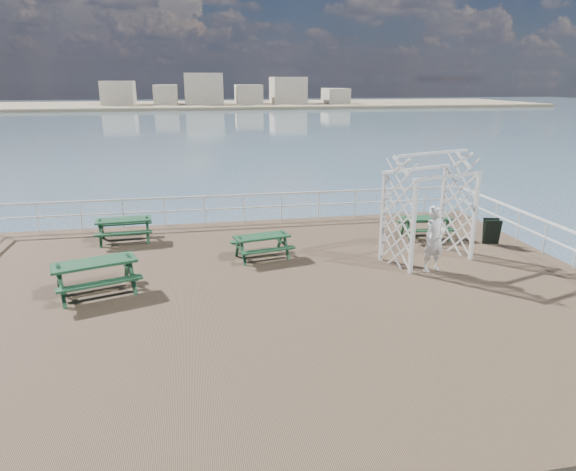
# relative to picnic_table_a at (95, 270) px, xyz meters

# --- Properties ---
(ground) EXTENTS (18.00, 14.00, 0.30)m
(ground) POSITION_rel_picnic_table_a_xyz_m (4.41, -0.70, -0.78)
(ground) COLOR brown
(ground) RESTS_ON ground
(sea_backdrop) EXTENTS (300.00, 300.00, 9.20)m
(sea_backdrop) POSITION_rel_picnic_table_a_xyz_m (16.95, 133.37, -1.13)
(sea_backdrop) COLOR #3B5464
(sea_backdrop) RESTS_ON ground
(railing) EXTENTS (17.77, 13.76, 1.10)m
(railing) POSITION_rel_picnic_table_a_xyz_m (4.34, 1.87, 0.25)
(railing) COLOR silver
(railing) RESTS_ON ground
(picnic_table_a) EXTENTS (2.42, 2.17, 0.98)m
(picnic_table_a) POSITION_rel_picnic_table_a_xyz_m (0.00, 0.00, 0.00)
(picnic_table_a) COLOR #153C24
(picnic_table_a) RESTS_ON ground
(picnic_table_b) EXTENTS (1.90, 1.57, 0.87)m
(picnic_table_b) POSITION_rel_picnic_table_a_xyz_m (0.20, 4.46, -0.07)
(picnic_table_b) COLOR #153C24
(picnic_table_b) RESTS_ON ground
(picnic_table_c) EXTENTS (1.78, 1.48, 0.81)m
(picnic_table_c) POSITION_rel_picnic_table_a_xyz_m (10.38, 3.01, -0.11)
(picnic_table_c) COLOR #153C24
(picnic_table_c) RESTS_ON ground
(picnic_table_d) EXTENTS (1.90, 1.65, 0.81)m
(picnic_table_d) POSITION_rel_picnic_table_a_xyz_m (4.53, 1.92, -0.11)
(picnic_table_d) COLOR #153C24
(picnic_table_d) RESTS_ON ground
(trellis_arbor) EXTENTS (2.94, 2.16, 3.27)m
(trellis_arbor) POSITION_rel_picnic_table_a_xyz_m (9.41, 0.88, 0.83)
(trellis_arbor) COLOR silver
(trellis_arbor) RESTS_ON ground
(sandwich_board) EXTENTS (0.61, 0.52, 0.86)m
(sandwich_board) POSITION_rel_picnic_table_a_xyz_m (12.21, 1.92, -0.21)
(sandwich_board) COLOR black
(sandwich_board) RESTS_ON ground
(person) EXTENTS (0.78, 0.60, 1.89)m
(person) POSITION_rel_picnic_table_a_xyz_m (9.16, -0.07, 0.32)
(person) COLOR white
(person) RESTS_ON ground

